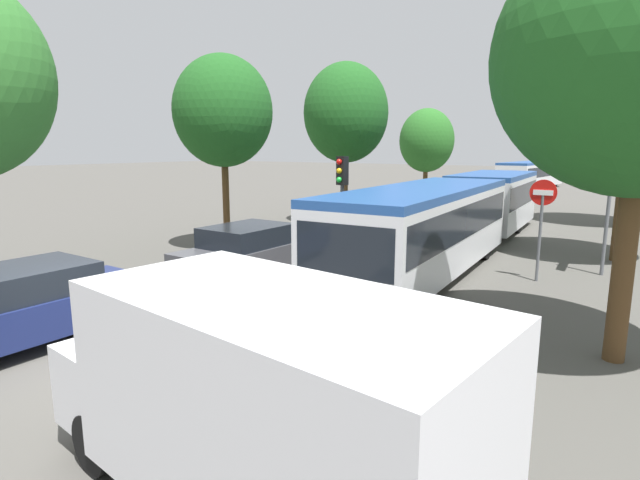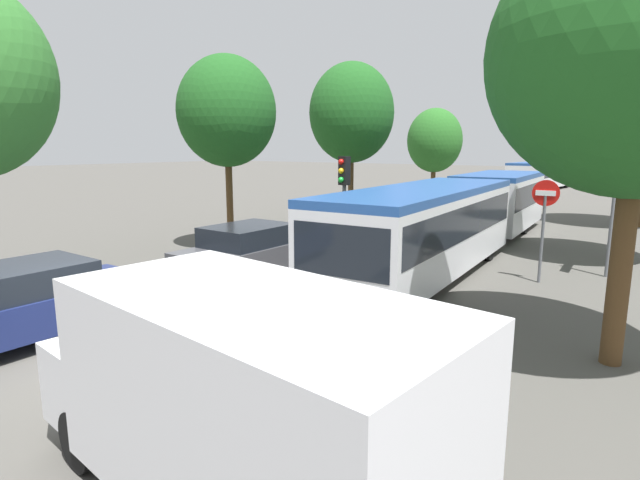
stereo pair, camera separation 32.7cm
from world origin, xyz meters
name	(u,v)px [view 2 (the right image)]	position (x,y,z in m)	size (l,w,h in m)	color
ground_plane	(92,362)	(0.00, 0.00, 0.00)	(200.00, 200.00, 0.00)	#4F4C47
articulated_bus	(462,211)	(1.92, 12.64, 1.48)	(3.58, 17.37, 2.56)	silver
city_bus_rear	(542,174)	(-1.88, 43.04, 1.42)	(3.43, 11.53, 2.45)	silver
queued_car_navy	(29,302)	(-1.93, -0.10, 0.76)	(1.87, 4.34, 1.50)	navy
queued_car_graphite	(250,251)	(-1.69, 5.76, 0.78)	(1.91, 4.44, 1.54)	#47474C
queued_car_green	(352,226)	(-1.86, 11.41, 0.76)	(1.86, 4.32, 1.50)	#236638
queued_car_black	(411,213)	(-1.99, 16.79, 0.71)	(1.74, 4.04, 1.40)	black
queued_car_silver	(452,203)	(-1.96, 21.85, 0.69)	(1.69, 3.93, 1.36)	#B7BABF
queued_car_white	(489,194)	(-1.83, 27.81, 0.75)	(1.83, 4.26, 1.47)	white
white_van	(240,394)	(4.60, -1.00, 1.24)	(5.18, 2.46, 2.31)	silver
traffic_light	(344,185)	(-0.66, 9.01, 2.50)	(0.36, 0.39, 3.40)	#56595E
no_entry_sign	(544,215)	(5.09, 10.06, 1.88)	(0.70, 0.08, 2.82)	#56595E
direction_sign_post	(615,188)	(6.52, 11.85, 2.55)	(0.14, 1.40, 3.60)	#56595E
tree_left_mid	(227,112)	(-5.26, 8.48, 4.91)	(3.48, 3.48, 6.86)	#51381E
tree_left_far	(352,113)	(-4.93, 16.21, 5.27)	(3.99, 3.99, 7.60)	#51381E
tree_left_distant	(435,141)	(-4.94, 26.19, 4.11)	(3.46, 3.46, 6.13)	#51381E
tree_right_mid	(638,99)	(6.66, 14.28, 5.14)	(4.83, 4.83, 7.40)	#51381E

